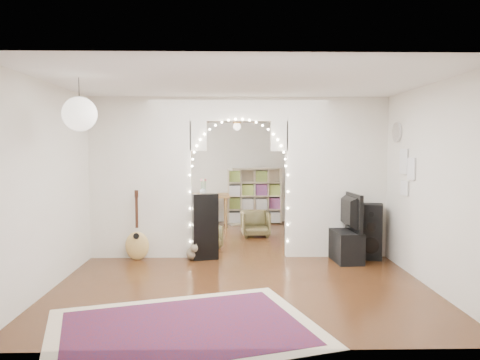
{
  "coord_description": "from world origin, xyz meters",
  "views": [
    {
      "loc": [
        -0.15,
        -7.91,
        1.86
      ],
      "look_at": [
        0.03,
        0.3,
        1.29
      ],
      "focal_mm": 35.0,
      "sensor_mm": 36.0,
      "label": 1
    }
  ],
  "objects_px": {
    "bookcase": "(255,196)",
    "dining_chair_right": "(207,236)",
    "dining_table": "(203,198)",
    "acoustic_guitar": "(137,234)",
    "dining_chair_left": "(256,224)",
    "media_console": "(343,244)",
    "floor_speaker": "(371,232)"
  },
  "relations": [
    {
      "from": "acoustic_guitar",
      "to": "bookcase",
      "type": "bearing_deg",
      "value": 55.55
    },
    {
      "from": "dining_table",
      "to": "bookcase",
      "type": "bearing_deg",
      "value": 17.39
    },
    {
      "from": "acoustic_guitar",
      "to": "media_console",
      "type": "height_order",
      "value": "acoustic_guitar"
    },
    {
      "from": "dining_chair_right",
      "to": "dining_chair_left",
      "type": "bearing_deg",
      "value": 23.96
    },
    {
      "from": "media_console",
      "to": "dining_table",
      "type": "xyz_separation_m",
      "value": [
        -2.51,
        3.28,
        0.43
      ]
    },
    {
      "from": "floor_speaker",
      "to": "dining_chair_left",
      "type": "xyz_separation_m",
      "value": [
        -1.82,
        2.02,
        -0.19
      ]
    },
    {
      "from": "acoustic_guitar",
      "to": "dining_table",
      "type": "relative_size",
      "value": 0.79
    },
    {
      "from": "bookcase",
      "to": "dining_chair_right",
      "type": "bearing_deg",
      "value": -132.88
    },
    {
      "from": "media_console",
      "to": "bookcase",
      "type": "bearing_deg",
      "value": 104.86
    },
    {
      "from": "floor_speaker",
      "to": "dining_chair_left",
      "type": "relative_size",
      "value": 1.58
    },
    {
      "from": "media_console",
      "to": "dining_chair_left",
      "type": "bearing_deg",
      "value": 119.47
    },
    {
      "from": "acoustic_guitar",
      "to": "dining_chair_left",
      "type": "relative_size",
      "value": 1.68
    },
    {
      "from": "acoustic_guitar",
      "to": "media_console",
      "type": "distance_m",
      "value": 3.43
    },
    {
      "from": "acoustic_guitar",
      "to": "floor_speaker",
      "type": "height_order",
      "value": "acoustic_guitar"
    },
    {
      "from": "acoustic_guitar",
      "to": "media_console",
      "type": "relative_size",
      "value": 0.98
    },
    {
      "from": "acoustic_guitar",
      "to": "dining_chair_left",
      "type": "xyz_separation_m",
      "value": [
        2.07,
        2.02,
        -0.16
      ]
    },
    {
      "from": "media_console",
      "to": "dining_chair_left",
      "type": "relative_size",
      "value": 1.71
    },
    {
      "from": "media_console",
      "to": "dining_chair_left",
      "type": "xyz_separation_m",
      "value": [
        -1.35,
        2.04,
        0.02
      ]
    },
    {
      "from": "acoustic_guitar",
      "to": "floor_speaker",
      "type": "distance_m",
      "value": 3.89
    },
    {
      "from": "bookcase",
      "to": "dining_table",
      "type": "height_order",
      "value": "bookcase"
    },
    {
      "from": "dining_chair_left",
      "to": "dining_chair_right",
      "type": "relative_size",
      "value": 1.24
    },
    {
      "from": "media_console",
      "to": "bookcase",
      "type": "distance_m",
      "value": 3.98
    },
    {
      "from": "media_console",
      "to": "dining_chair_right",
      "type": "relative_size",
      "value": 2.11
    },
    {
      "from": "dining_chair_left",
      "to": "dining_chair_right",
      "type": "xyz_separation_m",
      "value": [
        -0.96,
        -1.07,
        -0.05
      ]
    },
    {
      "from": "dining_table",
      "to": "dining_chair_left",
      "type": "xyz_separation_m",
      "value": [
        1.16,
        -1.24,
        -0.42
      ]
    },
    {
      "from": "acoustic_guitar",
      "to": "bookcase",
      "type": "distance_m",
      "value": 4.3
    },
    {
      "from": "media_console",
      "to": "dining_chair_left",
      "type": "height_order",
      "value": "dining_chair_left"
    },
    {
      "from": "bookcase",
      "to": "dining_chair_right",
      "type": "height_order",
      "value": "bookcase"
    },
    {
      "from": "floor_speaker",
      "to": "dining_table",
      "type": "xyz_separation_m",
      "value": [
        -2.98,
        3.27,
        0.22
      ]
    },
    {
      "from": "dining_table",
      "to": "acoustic_guitar",
      "type": "bearing_deg",
      "value": -108.85
    },
    {
      "from": "bookcase",
      "to": "dining_chair_right",
      "type": "xyz_separation_m",
      "value": [
        -1.02,
        -2.78,
        -0.46
      ]
    },
    {
      "from": "floor_speaker",
      "to": "dining_chair_left",
      "type": "bearing_deg",
      "value": 148.25
    }
  ]
}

